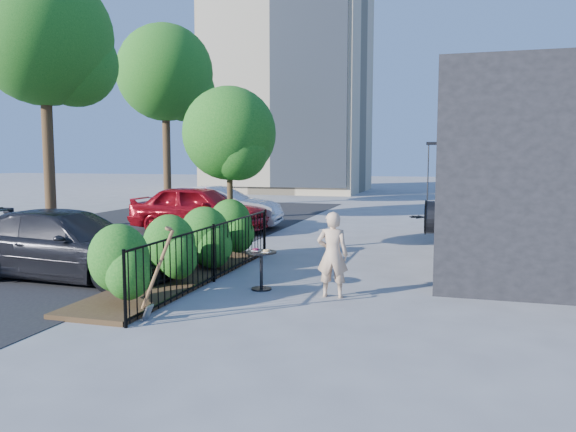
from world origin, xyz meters
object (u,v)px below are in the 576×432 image
(street_tree_far, at_px, (166,79))
(car_red, at_px, (200,209))
(car_silver, at_px, (219,207))
(shovel, at_px, (155,279))
(cafe_table, at_px, (261,263))
(car_darkgrey, at_px, (68,244))
(street_tree_near, at_px, (45,45))
(patio_tree, at_px, (231,139))
(woman, at_px, (333,255))

(street_tree_far, distance_m, car_red, 10.52)
(car_silver, bearing_deg, shovel, -167.73)
(street_tree_far, height_order, shovel, street_tree_far)
(cafe_table, relative_size, car_red, 0.17)
(car_darkgrey, bearing_deg, shovel, -124.09)
(street_tree_near, xyz_separation_m, street_tree_far, (0.00, 8.00, 0.00))
(patio_tree, xyz_separation_m, street_tree_far, (-7.70, 11.20, 3.15))
(woman, height_order, car_red, car_red)
(street_tree_near, bearing_deg, street_tree_far, 90.00)
(patio_tree, relative_size, street_tree_near, 0.48)
(street_tree_far, xyz_separation_m, cafe_table, (9.50, -14.30, -5.44))
(street_tree_far, bearing_deg, street_tree_near, -90.00)
(street_tree_near, height_order, woman, street_tree_near)
(shovel, relative_size, car_red, 0.32)
(shovel, height_order, car_silver, shovel)
(street_tree_far, relative_size, car_silver, 1.99)
(cafe_table, bearing_deg, woman, -7.43)
(street_tree_far, height_order, woman, street_tree_far)
(cafe_table, bearing_deg, street_tree_near, 146.44)
(patio_tree, relative_size, car_darkgrey, 0.87)
(patio_tree, relative_size, woman, 2.73)
(woman, xyz_separation_m, shovel, (-2.14, -2.08, -0.11))
(car_silver, bearing_deg, woman, -151.74)
(car_darkgrey, bearing_deg, street_tree_near, 41.40)
(cafe_table, distance_m, woman, 1.35)
(cafe_table, distance_m, car_silver, 8.92)
(street_tree_far, bearing_deg, shovel, -62.33)
(car_red, bearing_deg, car_silver, -7.25)
(cafe_table, xyz_separation_m, shovel, (-0.82, -2.26, 0.14))
(street_tree_near, distance_m, street_tree_far, 8.00)
(shovel, xyz_separation_m, car_silver, (-3.38, 10.12, 0.07))
(shovel, bearing_deg, street_tree_far, 117.67)
(shovel, bearing_deg, cafe_table, 70.07)
(cafe_table, bearing_deg, car_silver, 118.07)
(street_tree_far, bearing_deg, car_silver, -50.50)
(car_red, xyz_separation_m, car_darkgrey, (0.43, -6.85, -0.08))
(car_darkgrey, bearing_deg, patio_tree, -32.78)
(woman, relative_size, shovel, 1.03)
(car_red, relative_size, car_silver, 1.05)
(street_tree_far, xyz_separation_m, woman, (10.82, -14.47, -5.19))
(street_tree_far, bearing_deg, car_red, -55.78)
(street_tree_far, relative_size, car_red, 1.90)
(street_tree_near, distance_m, shovel, 13.29)
(car_darkgrey, bearing_deg, street_tree_far, 21.58)
(woman, relative_size, car_darkgrey, 0.32)
(shovel, distance_m, car_red, 9.65)
(patio_tree, bearing_deg, car_darkgrey, -123.20)
(cafe_table, bearing_deg, street_tree_far, 123.59)
(cafe_table, bearing_deg, shovel, -109.93)
(patio_tree, distance_m, car_darkgrey, 4.40)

